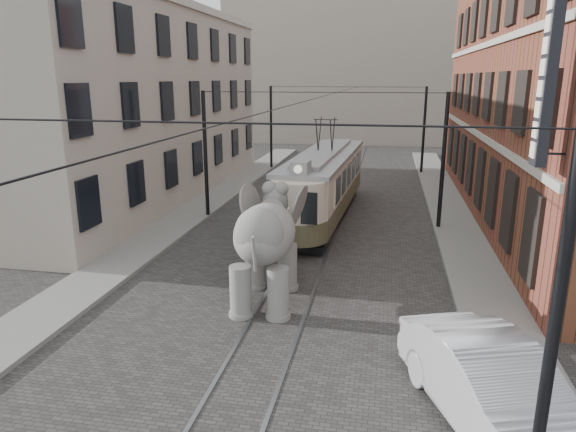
# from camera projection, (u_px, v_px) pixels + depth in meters

# --- Properties ---
(ground) EXTENTS (120.00, 120.00, 0.00)m
(ground) POSITION_uv_depth(u_px,v_px,m) (301.00, 268.00, 18.41)
(ground) COLOR #3D3A38
(tram_rails) EXTENTS (1.54, 80.00, 0.02)m
(tram_rails) POSITION_uv_depth(u_px,v_px,m) (301.00, 268.00, 18.41)
(tram_rails) COLOR slate
(tram_rails) RESTS_ON ground
(sidewalk_right) EXTENTS (2.00, 60.00, 0.15)m
(sidewalk_right) POSITION_uv_depth(u_px,v_px,m) (478.00, 278.00, 17.30)
(sidewalk_right) COLOR slate
(sidewalk_right) RESTS_ON ground
(sidewalk_left) EXTENTS (2.00, 60.00, 0.15)m
(sidewalk_left) POSITION_uv_depth(u_px,v_px,m) (132.00, 255.00, 19.59)
(sidewalk_left) COLOR slate
(sidewalk_left) RESTS_ON ground
(brick_building) EXTENTS (8.00, 26.00, 12.00)m
(brick_building) POSITION_uv_depth(u_px,v_px,m) (575.00, 91.00, 23.38)
(brick_building) COLOR brown
(brick_building) RESTS_ON ground
(stucco_building) EXTENTS (7.00, 24.00, 10.00)m
(stucco_building) POSITION_uv_depth(u_px,v_px,m) (136.00, 107.00, 28.62)
(stucco_building) COLOR #9F9283
(stucco_building) RESTS_ON ground
(distant_block) EXTENTS (28.00, 10.00, 14.00)m
(distant_block) POSITION_uv_depth(u_px,v_px,m) (364.00, 73.00, 54.54)
(distant_block) COLOR #9F9283
(distant_block) RESTS_ON ground
(catenary) EXTENTS (11.00, 30.20, 6.00)m
(catenary) POSITION_uv_depth(u_px,v_px,m) (316.00, 163.00, 22.42)
(catenary) COLOR black
(catenary) RESTS_ON ground
(tram) EXTENTS (3.07, 12.02, 4.73)m
(tram) POSITION_uv_depth(u_px,v_px,m) (325.00, 169.00, 24.69)
(tram) COLOR beige
(tram) RESTS_ON ground
(elephant) EXTENTS (3.36, 5.62, 3.33)m
(elephant) POSITION_uv_depth(u_px,v_px,m) (265.00, 249.00, 15.28)
(elephant) COLOR slate
(elephant) RESTS_ON ground
(parked_car) EXTENTS (3.57, 5.47, 1.70)m
(parked_car) POSITION_uv_depth(u_px,v_px,m) (494.00, 388.00, 9.84)
(parked_car) COLOR #AAAAAF
(parked_car) RESTS_ON ground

